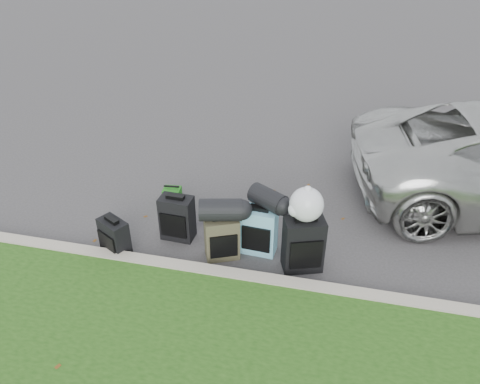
% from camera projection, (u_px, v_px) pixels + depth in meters
% --- Properties ---
extents(ground, '(120.00, 120.00, 0.00)m').
position_uv_depth(ground, '(244.00, 233.00, 6.61)').
color(ground, '#383535').
rests_on(ground, ground).
extents(curb, '(120.00, 0.18, 0.15)m').
position_uv_depth(curb, '(226.00, 276.00, 5.75)').
color(curb, '#9E937F').
rests_on(curb, ground).
extents(suitcase_small_black, '(0.47, 0.39, 0.51)m').
position_uv_depth(suitcase_small_black, '(115.00, 237.00, 6.11)').
color(suitcase_small_black, black).
rests_on(suitcase_small_black, ground).
extents(suitcase_large_black_left, '(0.46, 0.29, 0.64)m').
position_uv_depth(suitcase_large_black_left, '(177.00, 218.00, 6.38)').
color(suitcase_large_black_left, black).
rests_on(suitcase_large_black_left, ground).
extents(suitcase_olive, '(0.50, 0.42, 0.59)m').
position_uv_depth(suitcase_olive, '(222.00, 238.00, 6.04)').
color(suitcase_olive, '#373423').
rests_on(suitcase_olive, ground).
extents(suitcase_teal, '(0.48, 0.30, 0.65)m').
position_uv_depth(suitcase_teal, '(259.00, 231.00, 6.12)').
color(suitcase_teal, '#5892AE').
rests_on(suitcase_teal, ground).
extents(suitcase_large_black_right, '(0.56, 0.44, 0.73)m').
position_uv_depth(suitcase_large_black_right, '(303.00, 244.00, 5.81)').
color(suitcase_large_black_right, black).
rests_on(suitcase_large_black_right, ground).
extents(tote_green, '(0.28, 0.23, 0.29)m').
position_uv_depth(tote_green, '(172.00, 197.00, 7.15)').
color(tote_green, '#1F7319').
rests_on(tote_green, ground).
extents(tote_navy, '(0.32, 0.30, 0.28)m').
position_uv_depth(tote_navy, '(212.00, 212.00, 6.80)').
color(tote_navy, navy).
rests_on(tote_navy, ground).
extents(duffel_left, '(0.58, 0.40, 0.29)m').
position_uv_depth(duffel_left, '(221.00, 210.00, 5.80)').
color(duffel_left, black).
rests_on(duffel_left, suitcase_olive).
extents(duffel_right, '(0.55, 0.48, 0.27)m').
position_uv_depth(duffel_right, '(268.00, 199.00, 5.92)').
color(duffel_right, black).
rests_on(duffel_right, suitcase_teal).
extents(trash_bag, '(0.41, 0.41, 0.41)m').
position_uv_depth(trash_bag, '(307.00, 204.00, 5.53)').
color(trash_bag, white).
rests_on(trash_bag, suitcase_large_black_right).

